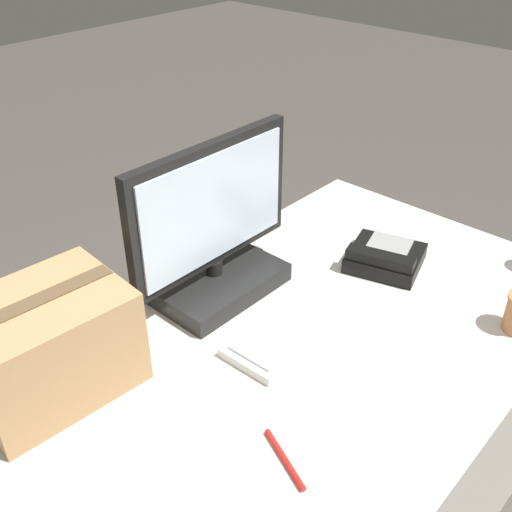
{
  "coord_description": "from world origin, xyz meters",
  "views": [
    {
      "loc": [
        -0.73,
        -0.64,
        1.65
      ],
      "look_at": [
        0.16,
        0.17,
        0.86
      ],
      "focal_mm": 42.0,
      "sensor_mm": 36.0,
      "label": 1
    }
  ],
  "objects": [
    {
      "name": "office_desk",
      "position": [
        0.0,
        0.0,
        0.36
      ],
      "size": [
        1.8,
        0.9,
        0.71
      ],
      "color": "beige",
      "rests_on": "ground_plane"
    },
    {
      "name": "keyboard",
      "position": [
        0.18,
        0.04,
        0.72
      ],
      "size": [
        0.43,
        0.16,
        0.03
      ],
      "rotation": [
        0.0,
        0.0,
        0.03
      ],
      "color": "silver",
      "rests_on": "office_desk"
    },
    {
      "name": "desk_phone",
      "position": [
        0.53,
        0.03,
        0.74
      ],
      "size": [
        0.23,
        0.24,
        0.07
      ],
      "rotation": [
        0.0,
        0.0,
        0.29
      ],
      "color": "black",
      "rests_on": "office_desk"
    },
    {
      "name": "cardboard_box",
      "position": [
        -0.33,
        0.3,
        0.82
      ],
      "size": [
        0.34,
        0.27,
        0.23
      ],
      "rotation": [
        0.0,
        0.0,
        -0.07
      ],
      "color": "tan",
      "rests_on": "office_desk"
    },
    {
      "name": "pen_marker",
      "position": [
        -0.16,
        -0.19,
        0.72
      ],
      "size": [
        0.07,
        0.14,
        0.01
      ],
      "rotation": [
        0.0,
        0.0,
        4.32
      ],
      "color": "red",
      "rests_on": "office_desk"
    },
    {
      "name": "monitor",
      "position": [
        0.14,
        0.3,
        0.86
      ],
      "size": [
        0.5,
        0.25,
        0.41
      ],
      "color": "black",
      "rests_on": "office_desk"
    }
  ]
}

